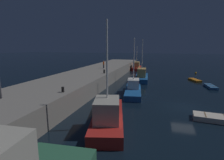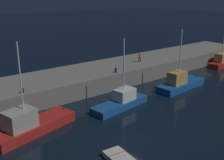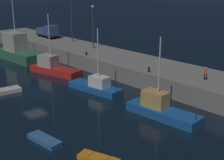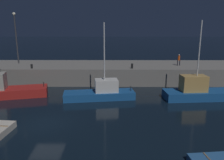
{
  "view_description": "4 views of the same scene",
  "coord_description": "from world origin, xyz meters",
  "views": [
    {
      "loc": [
        -20.41,
        2.71,
        6.85
      ],
      "look_at": [
        3.92,
        9.68,
        1.95
      ],
      "focal_mm": 28.03,
      "sensor_mm": 36.0,
      "label": 1
    },
    {
      "loc": [
        -15.45,
        -16.72,
        12.95
      ],
      "look_at": [
        5.45,
        9.94,
        2.23
      ],
      "focal_mm": 45.07,
      "sensor_mm": 36.0,
      "label": 2
    },
    {
      "loc": [
        34.24,
        -17.75,
        13.5
      ],
      "look_at": [
        5.32,
        8.18,
        1.45
      ],
      "focal_mm": 51.5,
      "sensor_mm": 36.0,
      "label": 3
    },
    {
      "loc": [
        5.45,
        -16.69,
        7.63
      ],
      "look_at": [
        5.29,
        9.27,
        1.42
      ],
      "focal_mm": 36.0,
      "sensor_mm": 36.0,
      "label": 4
    }
  ],
  "objects": [
    {
      "name": "dinghy_orange_near",
      "position": [
        -3.06,
        -2.31,
        0.25
      ],
      "size": [
        1.94,
        3.84,
        0.54
      ],
      "color": "beige",
      "rests_on": "ground"
    },
    {
      "name": "bollard_central",
      "position": [
        -5.26,
        12.23,
        2.54
      ],
      "size": [
        0.28,
        0.28,
        0.54
      ],
      "primitive_type": "cylinder",
      "color": "black",
      "rests_on": "pier_quay"
    },
    {
      "name": "fishing_boat_grey",
      "position": [
        -6.74,
        7.02,
        0.92
      ],
      "size": [
        8.84,
        4.53,
        8.88
      ],
      "color": "red",
      "rests_on": "ground"
    },
    {
      "name": "fishing_trawler_green",
      "position": [
        31.01,
        9.85,
        0.85
      ],
      "size": [
        7.54,
        2.42,
        6.78
      ],
      "color": "red",
      "rests_on": "ground"
    },
    {
      "name": "ground_plane",
      "position": [
        0.0,
        0.0,
        0.0
      ],
      "size": [
        320.0,
        320.0,
        0.0
      ],
      "primitive_type": "plane",
      "color": "black"
    },
    {
      "name": "mooring_buoy_mid",
      "position": [
        27.38,
        -5.63,
        0.23
      ],
      "size": [
        0.46,
        0.46,
        0.46
      ],
      "primitive_type": "sphere",
      "color": "orange",
      "rests_on": "ground"
    },
    {
      "name": "fishing_boat_blue",
      "position": [
        4.15,
        6.54,
        0.73
      ],
      "size": [
        7.78,
        3.17,
        8.04
      ],
      "color": "#195193",
      "rests_on": "ground"
    },
    {
      "name": "rowboat_white_mid",
      "position": [
        17.12,
        -3.8,
        0.19
      ],
      "size": [
        3.54,
        2.2,
        0.42
      ],
      "color": "orange",
      "rests_on": "ground"
    },
    {
      "name": "dockworker",
      "position": [
        14.63,
        14.59,
        3.17
      ],
      "size": [
        0.42,
        0.32,
        1.58
      ],
      "color": "black",
      "rests_on": "pier_quay"
    },
    {
      "name": "bollard_west",
      "position": [
        7.89,
        12.22,
        2.59
      ],
      "size": [
        0.28,
        0.28,
        0.64
      ],
      "primitive_type": "cylinder",
      "color": "black",
      "rests_on": "pier_quay"
    },
    {
      "name": "dinghy_red_small",
      "position": [
        11.56,
        -5.33,
        0.21
      ],
      "size": [
        3.63,
        1.57,
        0.45
      ],
      "color": "#2D6099",
      "rests_on": "ground"
    },
    {
      "name": "pier_quay",
      "position": [
        0.0,
        15.52,
        1.14
      ],
      "size": [
        79.51,
        8.28,
        2.27
      ],
      "color": "gray",
      "rests_on": "ground"
    },
    {
      "name": "fishing_boat_white",
      "position": [
        14.71,
        6.53,
        0.84
      ],
      "size": [
        8.29,
        3.03,
        8.25
      ],
      "color": "#195193",
      "rests_on": "ground"
    }
  ]
}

